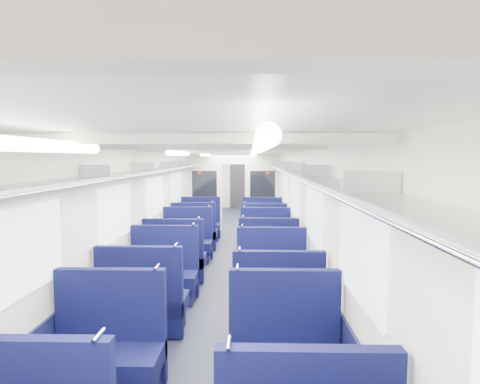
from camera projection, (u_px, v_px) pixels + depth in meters
floor at (227, 260)px, 8.53m from camera, size 2.80×18.00×0.01m
ceiling at (226, 150)px, 8.33m from camera, size 2.80×18.00×0.01m
wall_left at (161, 205)px, 8.46m from camera, size 0.02×18.00×2.35m
dado_left at (163, 243)px, 8.54m from camera, size 0.03×17.90×0.70m
wall_right at (292, 206)px, 8.39m from camera, size 0.02×18.00×2.35m
dado_right at (291, 244)px, 8.47m from camera, size 0.03×17.90×0.70m
wall_far at (239, 181)px, 17.39m from camera, size 2.80×0.02×2.35m
luggage_rack_left at (169, 168)px, 8.39m from camera, size 0.36×17.40×0.18m
luggage_rack_right at (284, 168)px, 8.33m from camera, size 0.36×17.40×0.18m
windows at (225, 196)px, 7.95m from camera, size 2.78×15.60×0.75m
ceiling_fittings at (226, 153)px, 8.07m from camera, size 2.70×16.06×0.11m
end_door at (239, 185)px, 17.35m from camera, size 0.75×0.06×2.00m
bulkhead at (233, 189)px, 11.97m from camera, size 2.80×0.10×2.35m
seat_6 at (107, 355)px, 3.69m from camera, size 1.05×0.58×1.18m
seat_7 at (285, 357)px, 3.66m from camera, size 1.05×0.58×1.18m
seat_8 at (143, 305)px, 4.93m from camera, size 1.05×0.58×1.18m
seat_9 at (277, 313)px, 4.70m from camera, size 1.05×0.58×1.18m
seat_10 at (163, 277)px, 6.10m from camera, size 1.05×0.58×1.18m
seat_11 at (272, 280)px, 5.93m from camera, size 1.05×0.58×1.18m
seat_12 at (175, 261)px, 7.03m from camera, size 1.05×0.58×1.18m
seat_13 at (268, 260)px, 7.13m from camera, size 1.05×0.58×1.18m
seat_14 at (187, 244)px, 8.39m from camera, size 1.05×0.58×1.18m
seat_15 at (266, 245)px, 8.28m from camera, size 1.05×0.58×1.18m
seat_16 at (194, 234)px, 9.49m from camera, size 1.05×0.58×1.18m
seat_17 at (264, 235)px, 9.38m from camera, size 1.05×0.58×1.18m
seat_18 at (200, 226)px, 10.57m from camera, size 1.05×0.58×1.18m
seat_19 at (262, 227)px, 10.44m from camera, size 1.05×0.58×1.18m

